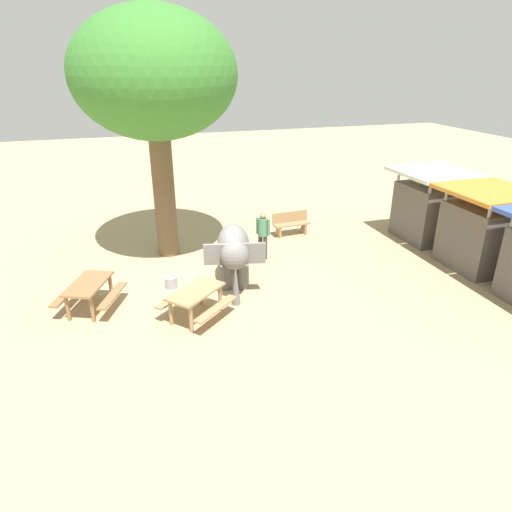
% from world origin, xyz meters
% --- Properties ---
extents(ground_plane, '(60.00, 60.00, 0.00)m').
position_xyz_m(ground_plane, '(0.00, 0.00, 0.00)').
color(ground_plane, tan).
extents(elephant, '(2.50, 1.70, 1.71)m').
position_xyz_m(elephant, '(-0.16, 0.70, 1.09)').
color(elephant, slate).
rests_on(elephant, ground_plane).
extents(person_handler, '(0.39, 0.38, 1.62)m').
position_xyz_m(person_handler, '(-1.69, 2.08, 0.95)').
color(person_handler, '#3F3833').
rests_on(person_handler, ground_plane).
extents(shade_tree_main, '(5.30, 4.86, 7.56)m').
position_xyz_m(shade_tree_main, '(-3.07, -0.84, 5.61)').
color(shade_tree_main, brown).
rests_on(shade_tree_main, ground_plane).
extents(wooden_bench, '(0.48, 1.42, 0.88)m').
position_xyz_m(wooden_bench, '(-3.48, 3.78, 0.47)').
color(wooden_bench, '#9E7A51').
rests_on(wooden_bench, ground_plane).
extents(picnic_table_near, '(1.96, 1.95, 0.78)m').
position_xyz_m(picnic_table_near, '(0.09, -3.28, 0.59)').
color(picnic_table_near, olive).
rests_on(picnic_table_near, ground_plane).
extents(picnic_table_far, '(2.10, 2.10, 0.78)m').
position_xyz_m(picnic_table_far, '(1.35, -0.70, 0.59)').
color(picnic_table_far, '#9E7A51').
rests_on(picnic_table_far, ground_plane).
extents(market_stall_white, '(2.50, 2.50, 2.52)m').
position_xyz_m(market_stall_white, '(-1.66, 8.38, 1.14)').
color(market_stall_white, '#59514C').
rests_on(market_stall_white, ground_plane).
extents(market_stall_orange, '(2.50, 2.50, 2.52)m').
position_xyz_m(market_stall_orange, '(0.94, 8.38, 1.14)').
color(market_stall_orange, '#59514C').
rests_on(market_stall_orange, ground_plane).
extents(feed_bucket, '(0.36, 0.36, 0.32)m').
position_xyz_m(feed_bucket, '(-0.52, -1.10, 0.16)').
color(feed_bucket, gray).
rests_on(feed_bucket, ground_plane).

